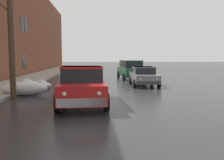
{
  "coord_description": "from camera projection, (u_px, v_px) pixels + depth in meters",
  "views": [
    {
      "loc": [
        -0.72,
        -1.62,
        2.16
      ],
      "look_at": [
        -0.08,
        7.74,
        1.27
      ],
      "focal_mm": 39.28,
      "sensor_mm": 36.0,
      "label": 1
    }
  ],
  "objects": [
    {
      "name": "left_sidewalk_slab",
      "position": [
        18.0,
        83.0,
        19.26
      ],
      "size": [
        3.28,
        80.0,
        0.14
      ],
      "primitive_type": "cube",
      "color": "gray",
      "rests_on": "ground"
    },
    {
      "name": "snow_bank_near_corner_left",
      "position": [
        24.0,
        89.0,
        13.65
      ],
      "size": [
        2.61,
        0.92,
        0.76
      ],
      "color": "white",
      "rests_on": "ground"
    },
    {
      "name": "snow_bank_along_left_kerb",
      "position": [
        135.0,
        70.0,
        33.43
      ],
      "size": [
        2.83,
        1.45,
        0.66
      ],
      "color": "white",
      "rests_on": "ground"
    },
    {
      "name": "snow_bank_mid_block_left",
      "position": [
        32.0,
        85.0,
        16.27
      ],
      "size": [
        2.58,
        1.25,
        0.7
      ],
      "color": "white",
      "rests_on": "ground"
    },
    {
      "name": "bare_tree_second_along_sidewalk",
      "position": [
        12.0,
        30.0,
        12.28
      ],
      "size": [
        2.77,
        2.5,
        6.79
      ],
      "color": "#423323",
      "rests_on": "ground"
    },
    {
      "name": "pickup_truck_red_approaching_near_lane",
      "position": [
        82.0,
        85.0,
        10.93
      ],
      "size": [
        2.31,
        5.1,
        1.76
      ],
      "color": "red",
      "rests_on": "ground"
    },
    {
      "name": "sedan_grey_parked_kerbside_close",
      "position": [
        144.0,
        76.0,
        18.17
      ],
      "size": [
        1.97,
        3.95,
        1.42
      ],
      "color": "slate",
      "rests_on": "ground"
    },
    {
      "name": "suv_green_parked_kerbside_mid",
      "position": [
        131.0,
        69.0,
        23.59
      ],
      "size": [
        2.38,
        4.55,
        1.82
      ],
      "color": "#1E5633",
      "rests_on": "ground"
    }
  ]
}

